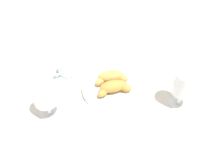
# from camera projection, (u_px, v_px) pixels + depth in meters

# --- Properties ---
(ground_plane) EXTENTS (2.20, 2.20, 0.00)m
(ground_plane) POSITION_uv_depth(u_px,v_px,m) (106.00, 87.00, 0.81)
(ground_plane) COLOR silver
(pastry_plate) EXTENTS (0.23, 0.23, 0.02)m
(pastry_plate) POSITION_uv_depth(u_px,v_px,m) (112.00, 87.00, 0.78)
(pastry_plate) COLOR silver
(pastry_plate) RESTS_ON ground_plane
(croissant_large) EXTENTS (0.14, 0.07, 0.04)m
(croissant_large) POSITION_uv_depth(u_px,v_px,m) (111.00, 77.00, 0.78)
(croissant_large) COLOR #D6994C
(croissant_large) RESTS_ON pastry_plate
(croissant_small) EXTENTS (0.14, 0.08, 0.04)m
(croissant_small) POSITION_uv_depth(u_px,v_px,m) (114.00, 87.00, 0.74)
(croissant_small) COLOR #CC893D
(croissant_small) RESTS_ON pastry_plate
(coffee_cup_near) EXTENTS (0.14, 0.14, 0.06)m
(coffee_cup_near) POSITION_uv_depth(u_px,v_px,m) (67.00, 69.00, 0.84)
(coffee_cup_near) COLOR silver
(coffee_cup_near) RESTS_ON ground_plane
(juice_glass_left) EXTENTS (0.08, 0.08, 0.14)m
(juice_glass_left) POSITION_uv_depth(u_px,v_px,m) (44.00, 95.00, 0.65)
(juice_glass_left) COLOR white
(juice_glass_left) RESTS_ON ground_plane
(juice_glass_right) EXTENTS (0.08, 0.08, 0.14)m
(juice_glass_right) POSITION_uv_depth(u_px,v_px,m) (184.00, 85.00, 0.68)
(juice_glass_right) COLOR white
(juice_glass_right) RESTS_ON ground_plane
(sugar_packet) EXTENTS (0.05, 0.04, 0.01)m
(sugar_packet) POSITION_uv_depth(u_px,v_px,m) (103.00, 135.00, 0.64)
(sugar_packet) COLOR white
(sugar_packet) RESTS_ON ground_plane
(folded_napkin) EXTENTS (0.12, 0.12, 0.01)m
(folded_napkin) POSITION_uv_depth(u_px,v_px,m) (160.00, 71.00, 0.87)
(folded_napkin) COLOR silver
(folded_napkin) RESTS_ON ground_plane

